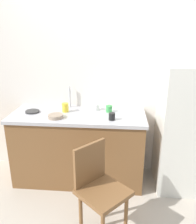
# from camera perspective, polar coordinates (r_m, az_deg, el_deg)

# --- Properties ---
(ground_plane) EXTENTS (8.00, 8.00, 0.00)m
(ground_plane) POSITION_cam_1_polar(r_m,az_deg,el_deg) (2.75, -0.62, -23.45)
(ground_plane) COLOR #BCB2A3
(back_wall) EXTENTS (4.80, 0.10, 2.59)m
(back_wall) POSITION_cam_1_polar(r_m,az_deg,el_deg) (3.06, 1.18, 8.63)
(back_wall) COLOR white
(back_wall) RESTS_ON ground_plane
(cabinet_base) EXTENTS (1.58, 0.60, 0.86)m
(cabinet_base) POSITION_cam_1_polar(r_m,az_deg,el_deg) (3.06, -4.64, -8.75)
(cabinet_base) COLOR brown
(cabinet_base) RESTS_ON ground_plane
(countertop) EXTENTS (1.62, 0.64, 0.04)m
(countertop) POSITION_cam_1_polar(r_m,az_deg,el_deg) (2.87, -4.88, -0.83)
(countertop) COLOR #B7B7BC
(countertop) RESTS_ON cabinet_base
(faucet) EXTENTS (0.02, 0.02, 0.27)m
(faucet) POSITION_cam_1_polar(r_m,az_deg,el_deg) (3.08, -6.80, 3.59)
(faucet) COLOR #B7B7BC
(faucet) RESTS_ON countertop
(refrigerator) EXTENTS (0.61, 0.60, 1.51)m
(refrigerator) POSITION_cam_1_polar(r_m,az_deg,el_deg) (2.98, 20.16, -3.81)
(refrigerator) COLOR silver
(refrigerator) RESTS_ON ground_plane
(chair) EXTENTS (0.57, 0.57, 0.89)m
(chair) POSITION_cam_1_polar(r_m,az_deg,el_deg) (2.28, 0.21, -17.50)
(chair) COLOR brown
(chair) RESTS_ON ground_plane
(terracotta_bowl) EXTENTS (0.17, 0.17, 0.04)m
(terracotta_bowl) POSITION_cam_1_polar(r_m,az_deg,el_deg) (2.76, -10.13, -1.02)
(terracotta_bowl) COLOR gray
(terracotta_bowl) RESTS_ON countertop
(hotplate) EXTENTS (0.17, 0.17, 0.02)m
(hotplate) POSITION_cam_1_polar(r_m,az_deg,el_deg) (3.02, -15.46, 0.14)
(hotplate) COLOR #2D2D2D
(hotplate) RESTS_ON countertop
(cup_black) EXTENTS (0.07, 0.07, 0.08)m
(cup_black) POSITION_cam_1_polar(r_m,az_deg,el_deg) (2.66, 3.36, -1.09)
(cup_black) COLOR black
(cup_black) RESTS_ON countertop
(cup_white) EXTENTS (0.08, 0.08, 0.08)m
(cup_white) POSITION_cam_1_polar(r_m,az_deg,el_deg) (2.98, -0.47, 1.20)
(cup_white) COLOR white
(cup_white) RESTS_ON countertop
(cup_yellow) EXTENTS (0.08, 0.08, 0.11)m
(cup_yellow) POSITION_cam_1_polar(r_m,az_deg,el_deg) (2.94, -7.86, 1.07)
(cup_yellow) COLOR yellow
(cup_yellow) RESTS_ON countertop
(cup_green) EXTENTS (0.08, 0.08, 0.08)m
(cup_green) POSITION_cam_1_polar(r_m,az_deg,el_deg) (2.91, 2.67, 0.77)
(cup_green) COLOR green
(cup_green) RESTS_ON countertop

